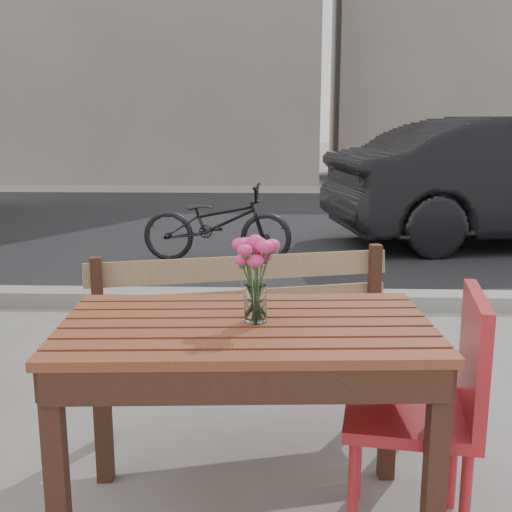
# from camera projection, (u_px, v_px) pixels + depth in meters

# --- Properties ---
(street) EXTENTS (30.00, 8.12, 0.12)m
(street) POSITION_uv_depth(u_px,v_px,m) (268.00, 251.00, 7.21)
(street) COLOR black
(street) RESTS_ON ground
(backdrop_buildings) EXTENTS (15.50, 4.00, 8.00)m
(backdrop_buildings) POSITION_uv_depth(u_px,v_px,m) (283.00, 29.00, 15.57)
(backdrop_buildings) COLOR slate
(backdrop_buildings) RESTS_ON ground
(main_table) EXTENTS (1.33, 0.83, 0.80)m
(main_table) POSITION_uv_depth(u_px,v_px,m) (246.00, 358.00, 2.26)
(main_table) COLOR brown
(main_table) RESTS_ON ground
(main_bench) EXTENTS (1.52, 0.79, 0.91)m
(main_bench) POSITION_uv_depth(u_px,v_px,m) (246.00, 324.00, 2.99)
(main_bench) COLOR brown
(main_bench) RESTS_ON ground
(red_chair) EXTENTS (0.51, 0.51, 0.91)m
(red_chair) POSITION_uv_depth(u_px,v_px,m) (435.00, 399.00, 2.25)
(red_chair) COLOR #B42125
(red_chair) RESTS_ON ground
(main_vase) EXTENTS (0.17, 0.17, 0.31)m
(main_vase) POSITION_uv_depth(u_px,v_px,m) (255.00, 268.00, 2.20)
(main_vase) COLOR white
(main_vase) RESTS_ON main_table
(bicycle) EXTENTS (1.61, 0.65, 0.83)m
(bicycle) POSITION_uv_depth(u_px,v_px,m) (217.00, 223.00, 6.73)
(bicycle) COLOR black
(bicycle) RESTS_ON ground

